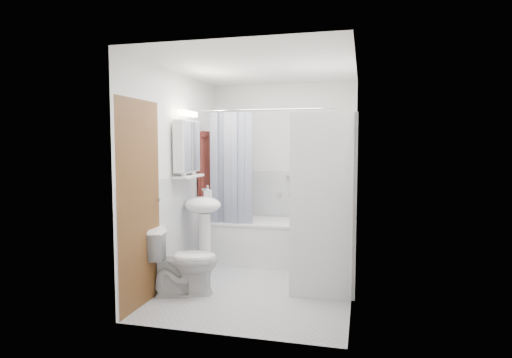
% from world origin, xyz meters
% --- Properties ---
extents(floor, '(2.60, 2.60, 0.00)m').
position_xyz_m(floor, '(0.00, 0.00, 0.00)').
color(floor, '#B7B7BB').
rests_on(floor, ground).
extents(room_walls, '(2.60, 2.60, 2.60)m').
position_xyz_m(room_walls, '(0.00, 0.00, 1.49)').
color(room_walls, white).
rests_on(room_walls, ground).
extents(wainscot, '(1.98, 2.58, 2.58)m').
position_xyz_m(wainscot, '(0.00, 0.29, 0.60)').
color(wainscot, silver).
rests_on(wainscot, ground).
extents(door, '(0.05, 2.00, 2.00)m').
position_xyz_m(door, '(-0.95, -0.55, 1.00)').
color(door, brown).
rests_on(door, ground).
extents(bathtub, '(1.48, 0.70, 0.57)m').
position_xyz_m(bathtub, '(-0.08, 0.92, 0.31)').
color(bathtub, white).
rests_on(bathtub, ground).
extents(tub_spout, '(0.04, 0.12, 0.04)m').
position_xyz_m(tub_spout, '(0.12, 1.25, 0.89)').
color(tub_spout, silver).
rests_on(tub_spout, room_walls).
extents(curtain_rod, '(1.66, 0.02, 0.02)m').
position_xyz_m(curtain_rod, '(-0.08, 0.63, 2.00)').
color(curtain_rod, silver).
rests_on(curtain_rod, room_walls).
extents(shower_curtain, '(0.55, 0.02, 1.45)m').
position_xyz_m(shower_curtain, '(-0.53, 0.63, 1.25)').
color(shower_curtain, '#131F43').
rests_on(shower_curtain, curtain_rod).
extents(sink, '(0.44, 0.37, 1.04)m').
position_xyz_m(sink, '(-0.75, 0.21, 0.70)').
color(sink, white).
rests_on(sink, ground).
extents(medicine_cabinet, '(0.13, 0.50, 0.71)m').
position_xyz_m(medicine_cabinet, '(-0.90, 0.10, 1.57)').
color(medicine_cabinet, white).
rests_on(medicine_cabinet, room_walls).
extents(shelf, '(0.18, 0.54, 0.02)m').
position_xyz_m(shelf, '(-0.89, 0.10, 1.20)').
color(shelf, silver).
rests_on(shelf, room_walls).
extents(shower_caddy, '(0.22, 0.06, 0.02)m').
position_xyz_m(shower_caddy, '(0.17, 1.24, 1.15)').
color(shower_caddy, silver).
rests_on(shower_caddy, room_walls).
extents(towel, '(0.07, 0.36, 0.86)m').
position_xyz_m(towel, '(-0.94, 0.75, 1.33)').
color(towel, maroon).
rests_on(towel, room_walls).
extents(washer_dryer, '(0.72, 0.71, 1.89)m').
position_xyz_m(washer_dryer, '(0.68, 0.06, 0.94)').
color(washer_dryer, white).
rests_on(washer_dryer, ground).
extents(toilet, '(0.81, 0.62, 0.70)m').
position_xyz_m(toilet, '(-0.72, -0.46, 0.35)').
color(toilet, white).
rests_on(toilet, ground).
extents(soap_pump, '(0.08, 0.17, 0.08)m').
position_xyz_m(soap_pump, '(-0.71, 0.25, 0.95)').
color(soap_pump, gray).
rests_on(soap_pump, sink).
extents(shelf_bottle, '(0.07, 0.18, 0.07)m').
position_xyz_m(shelf_bottle, '(-0.89, -0.05, 1.25)').
color(shelf_bottle, gray).
rests_on(shelf_bottle, shelf).
extents(shelf_cup, '(0.10, 0.09, 0.10)m').
position_xyz_m(shelf_cup, '(-0.89, 0.22, 1.26)').
color(shelf_cup, gray).
rests_on(shelf_cup, shelf).
extents(shampoo_a, '(0.13, 0.17, 0.13)m').
position_xyz_m(shampoo_a, '(0.35, 1.24, 1.23)').
color(shampoo_a, gray).
rests_on(shampoo_a, shower_caddy).
extents(shampoo_b, '(0.08, 0.21, 0.08)m').
position_xyz_m(shampoo_b, '(0.47, 1.24, 1.20)').
color(shampoo_b, '#2838A0').
rests_on(shampoo_b, shower_caddy).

